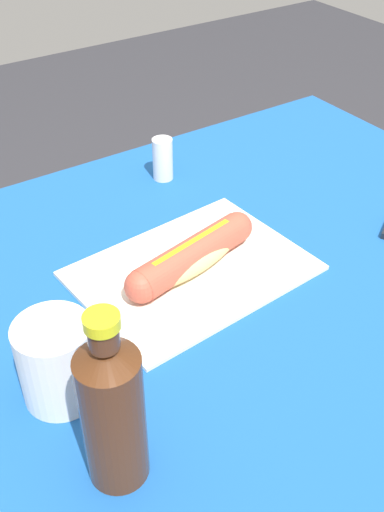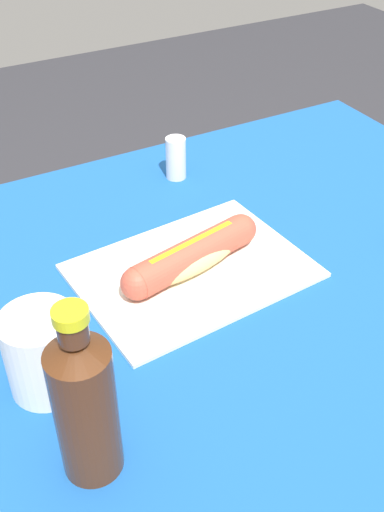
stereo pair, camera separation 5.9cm
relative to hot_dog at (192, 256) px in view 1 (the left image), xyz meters
The scene contains 6 objects.
dining_table 0.19m from the hot_dog, 31.36° to the right, with size 1.03×0.85×0.74m.
paper_wrapper 0.03m from the hot_dog, 90.00° to the left, with size 0.32×0.24×0.01m, color silver.
hot_dog is the anchor object (origin of this frame).
soda_bottle 0.34m from the hot_dog, 136.72° to the right, with size 0.06×0.06×0.22m.
drinking_cup 0.27m from the hot_dog, 157.69° to the right, with size 0.09×0.09×0.11m, color white.
salt_shaker 0.28m from the hot_dog, 67.22° to the left, with size 0.04×0.04×0.08m, color silver.
Camera 1 is at (-0.46, -0.54, 1.30)m, focal length 43.33 mm.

